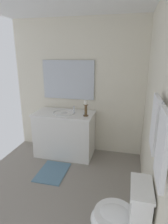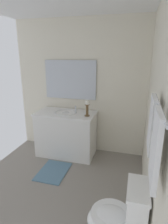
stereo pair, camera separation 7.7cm
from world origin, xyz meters
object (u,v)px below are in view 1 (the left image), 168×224
object	(u,v)px
towel_bar	(164,105)
towel_center	(162,148)
bath_mat	(53,172)
candle_holder_tall	(86,108)
towel_near_vanity	(155,123)
vanity_cabinet	(65,134)
toilet	(122,218)
mirror	(68,80)
sink_basin	(64,115)

from	to	relation	value
towel_bar	towel_center	size ratio (longest dim) A/B	1.73
towel_center	bath_mat	size ratio (longest dim) A/B	0.77
candle_holder_tall	towel_near_vanity	distance (m)	1.79
towel_bar	towel_near_vanity	bearing A→B (deg)	-174.84
vanity_cabinet	towel_near_vanity	xyz separation A→B (m)	(1.58, 1.34, 0.90)
toilet	towel_center	size ratio (longest dim) A/B	1.63
toilet	towel_bar	bearing A→B (deg)	55.66
towel_near_vanity	vanity_cabinet	bearing A→B (deg)	-139.80
toilet	candle_holder_tall	bearing A→B (deg)	-155.36
vanity_cabinet	towel_bar	world-z (taller)	towel_bar
towel_bar	bath_mat	bearing A→B (deg)	-130.48
vanity_cabinet	bath_mat	bearing A→B (deg)	0.00
mirror	candle_holder_tall	xyz separation A→B (m)	(0.36, 0.42, -0.41)
mirror	bath_mat	distance (m)	1.64
bath_mat	vanity_cabinet	bearing A→B (deg)	-180.00
bath_mat	sink_basin	bearing A→B (deg)	179.91
sink_basin	towel_center	size ratio (longest dim) A/B	0.87
toilet	towel_center	bearing A→B (deg)	30.18
candle_holder_tall	bath_mat	size ratio (longest dim) A/B	0.46
towel_near_vanity	sink_basin	bearing A→B (deg)	-139.82
sink_basin	mirror	size ratio (longest dim) A/B	0.41
vanity_cabinet	candle_holder_tall	distance (m)	0.70
vanity_cabinet	candle_holder_tall	xyz separation A→B (m)	(0.08, 0.42, 0.56)
towel_center	bath_mat	world-z (taller)	towel_center
towel_bar	towel_near_vanity	size ratio (longest dim) A/B	1.81
towel_bar	towel_near_vanity	distance (m)	0.28
vanity_cabinet	bath_mat	distance (m)	0.74
mirror	towel_near_vanity	world-z (taller)	mirror
towel_near_vanity	bath_mat	bearing A→B (deg)	-125.60
vanity_cabinet	towel_bar	distance (m)	2.49
sink_basin	towel_center	world-z (taller)	towel_center
vanity_cabinet	toilet	distance (m)	1.99
candle_holder_tall	towel_bar	bearing A→B (deg)	28.73
sink_basin	towel_bar	distance (m)	2.35
toilet	towel_bar	xyz separation A→B (m)	(0.15, 0.22, 1.15)
towel_bar	towel_center	bearing A→B (deg)	-5.16
sink_basin	bath_mat	distance (m)	1.00
sink_basin	toilet	bearing A→B (deg)	34.78
mirror	towel_bar	xyz separation A→B (m)	(2.06, 1.36, 0.13)
vanity_cabinet	towel_bar	xyz separation A→B (m)	(1.78, 1.36, 1.10)
towel_near_vanity	mirror	bearing A→B (deg)	-144.32
mirror	towel_center	world-z (taller)	mirror
candle_holder_tall	toilet	world-z (taller)	candle_holder_tall
towel_center	toilet	bearing A→B (deg)	-149.82
mirror	towel_near_vanity	distance (m)	2.29
vanity_cabinet	sink_basin	world-z (taller)	sink_basin
sink_basin	bath_mat	world-z (taller)	sink_basin
toilet	mirror	bearing A→B (deg)	-149.32
vanity_cabinet	towel_center	xyz separation A→B (m)	(1.98, 1.34, 0.89)
towel_bar	towel_center	xyz separation A→B (m)	(0.20, -0.02, -0.21)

